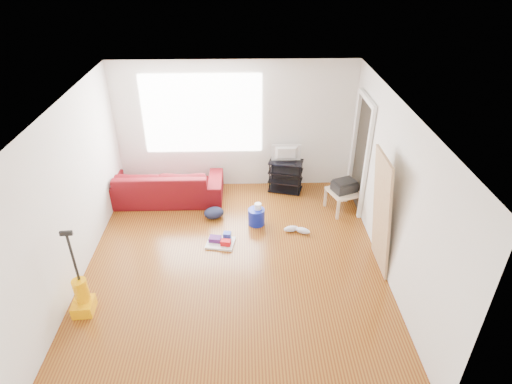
{
  "coord_description": "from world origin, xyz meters",
  "views": [
    {
      "loc": [
        0.2,
        -5.05,
        4.35
      ],
      "look_at": [
        0.35,
        0.6,
        0.94
      ],
      "focal_mm": 30.0,
      "sensor_mm": 36.0,
      "label": 1
    }
  ],
  "objects_px": {
    "bucket": "(256,223)",
    "cleaning_tray": "(221,241)",
    "sofa": "(166,199)",
    "vacuum": "(82,297)",
    "tv_stand": "(285,176)",
    "side_table": "(343,194)",
    "backpack": "(214,217)"
  },
  "relations": [
    {
      "from": "sofa",
      "to": "vacuum",
      "type": "xyz_separation_m",
      "value": [
        -0.64,
        -2.82,
        0.24
      ]
    },
    {
      "from": "cleaning_tray",
      "to": "backpack",
      "type": "relative_size",
      "value": 1.4
    },
    {
      "from": "sofa",
      "to": "vacuum",
      "type": "relative_size",
      "value": 1.73
    },
    {
      "from": "bucket",
      "to": "backpack",
      "type": "height_order",
      "value": "bucket"
    },
    {
      "from": "cleaning_tray",
      "to": "backpack",
      "type": "height_order",
      "value": "cleaning_tray"
    },
    {
      "from": "tv_stand",
      "to": "side_table",
      "type": "distance_m",
      "value": 1.23
    },
    {
      "from": "side_table",
      "to": "vacuum",
      "type": "distance_m",
      "value": 4.6
    },
    {
      "from": "cleaning_tray",
      "to": "vacuum",
      "type": "xyz_separation_m",
      "value": [
        -1.78,
        -1.4,
        0.19
      ]
    },
    {
      "from": "tv_stand",
      "to": "cleaning_tray",
      "type": "relative_size",
      "value": 1.43
    },
    {
      "from": "backpack",
      "to": "cleaning_tray",
      "type": "bearing_deg",
      "value": -92.5
    },
    {
      "from": "sofa",
      "to": "backpack",
      "type": "xyz_separation_m",
      "value": [
        0.97,
        -0.65,
        0.0
      ]
    },
    {
      "from": "tv_stand",
      "to": "bucket",
      "type": "height_order",
      "value": "tv_stand"
    },
    {
      "from": "bucket",
      "to": "cleaning_tray",
      "type": "xyz_separation_m",
      "value": [
        -0.59,
        -0.55,
        0.05
      ]
    },
    {
      "from": "backpack",
      "to": "vacuum",
      "type": "relative_size",
      "value": 0.28
    },
    {
      "from": "side_table",
      "to": "cleaning_tray",
      "type": "relative_size",
      "value": 1.29
    },
    {
      "from": "vacuum",
      "to": "side_table",
      "type": "bearing_deg",
      "value": 26.95
    },
    {
      "from": "sofa",
      "to": "cleaning_tray",
      "type": "relative_size",
      "value": 4.44
    },
    {
      "from": "tv_stand",
      "to": "side_table",
      "type": "bearing_deg",
      "value": -21.62
    },
    {
      "from": "bucket",
      "to": "sofa",
      "type": "bearing_deg",
      "value": 153.42
    },
    {
      "from": "sofa",
      "to": "bucket",
      "type": "distance_m",
      "value": 1.93
    },
    {
      "from": "sofa",
      "to": "vacuum",
      "type": "distance_m",
      "value": 2.9
    },
    {
      "from": "tv_stand",
      "to": "backpack",
      "type": "relative_size",
      "value": 2.0
    },
    {
      "from": "bucket",
      "to": "vacuum",
      "type": "bearing_deg",
      "value": -140.44
    },
    {
      "from": "bucket",
      "to": "backpack",
      "type": "xyz_separation_m",
      "value": [
        -0.75,
        0.21,
        0.0
      ]
    },
    {
      "from": "tv_stand",
      "to": "cleaning_tray",
      "type": "bearing_deg",
      "value": -110.16
    },
    {
      "from": "backpack",
      "to": "sofa",
      "type": "bearing_deg",
      "value": 131.38
    },
    {
      "from": "side_table",
      "to": "backpack",
      "type": "bearing_deg",
      "value": -175.41
    },
    {
      "from": "bucket",
      "to": "cleaning_tray",
      "type": "relative_size",
      "value": 0.59
    },
    {
      "from": "backpack",
      "to": "bucket",
      "type": "bearing_deg",
      "value": -30.17
    },
    {
      "from": "cleaning_tray",
      "to": "tv_stand",
      "type": "bearing_deg",
      "value": 54.75
    },
    {
      "from": "sofa",
      "to": "tv_stand",
      "type": "xyz_separation_m",
      "value": [
        2.32,
        0.27,
        0.33
      ]
    },
    {
      "from": "sofa",
      "to": "cleaning_tray",
      "type": "height_order",
      "value": "sofa"
    }
  ]
}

